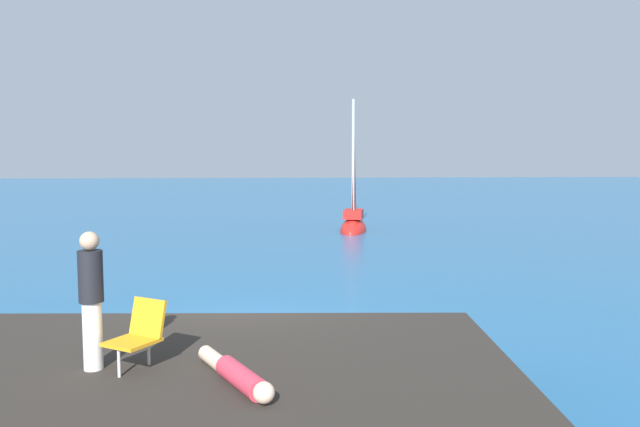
{
  "coord_description": "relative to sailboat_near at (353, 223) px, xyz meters",
  "views": [
    {
      "loc": [
        0.67,
        -11.38,
        3.31
      ],
      "look_at": [
        2.27,
        12.09,
        1.1
      ],
      "focal_mm": 35.04,
      "sensor_mm": 36.0,
      "label": 1
    }
  ],
  "objects": [
    {
      "name": "ground_plane",
      "position": [
        -3.97,
        -15.54,
        -0.34
      ],
      "size": [
        160.0,
        160.0,
        0.0
      ],
      "primitive_type": "plane",
      "color": "#236093"
    },
    {
      "name": "shore_ledge",
      "position": [
        -4.24,
        -19.5,
        0.07
      ],
      "size": [
        7.84,
        5.1,
        0.81
      ],
      "primitive_type": "cube",
      "rotation": [
        0.0,
        0.0,
        -0.06
      ],
      "color": "#2D2823",
      "rests_on": "ground"
    },
    {
      "name": "person_standing",
      "position": [
        -5.45,
        -19.67,
        1.34
      ],
      "size": [
        0.28,
        0.28,
        1.62
      ],
      "rotation": [
        0.0,
        0.0,
        0.82
      ],
      "color": "white",
      "rests_on": "shore_ledge"
    },
    {
      "name": "boulder_seaward",
      "position": [
        -7.39,
        -16.88,
        -0.34
      ],
      "size": [
        1.43,
        1.39,
        0.72
      ],
      "primitive_type": "cube",
      "rotation": [
        0.09,
        0.03,
        2.59
      ],
      "color": "#312C25",
      "rests_on": "ground"
    },
    {
      "name": "person_sunbather",
      "position": [
        -3.75,
        -20.29,
        0.59
      ],
      "size": [
        0.93,
        1.62,
        0.25
      ],
      "rotation": [
        0.0,
        0.0,
        2.04
      ],
      "color": "#DB384C",
      "rests_on": "shore_ledge"
    },
    {
      "name": "boulder_inland",
      "position": [
        -7.18,
        -17.12,
        -0.34
      ],
      "size": [
        1.15,
        1.35,
        0.77
      ],
      "primitive_type": "cube",
      "rotation": [
        -0.03,
        0.16,
        1.23
      ],
      "color": "#302C23",
      "rests_on": "ground"
    },
    {
      "name": "beach_chair",
      "position": [
        -4.92,
        -19.69,
        0.92
      ],
      "size": [
        0.72,
        0.76,
        0.8
      ],
      "rotation": [
        0.0,
        0.0,
        4.15
      ],
      "color": "orange",
      "rests_on": "shore_ledge"
    },
    {
      "name": "sailboat_near",
      "position": [
        0.0,
        0.0,
        0.0
      ],
      "size": [
        1.76,
        3.43,
        6.23
      ],
      "rotation": [
        0.0,
        0.0,
        4.51
      ],
      "color": "red",
      "rests_on": "ground"
    }
  ]
}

